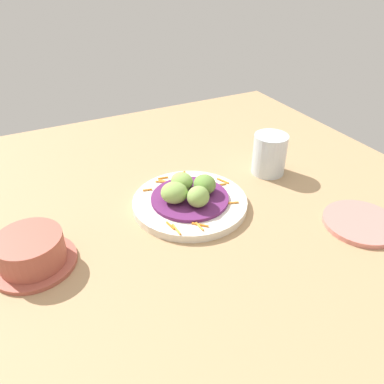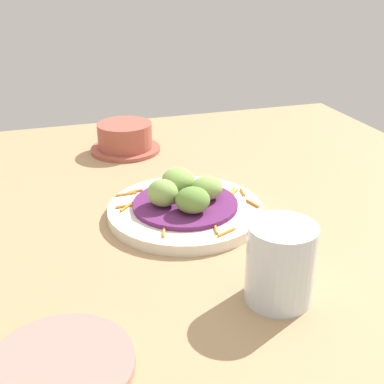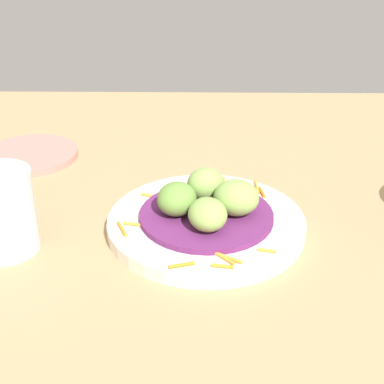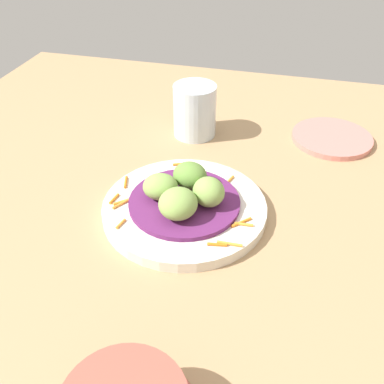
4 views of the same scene
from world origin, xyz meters
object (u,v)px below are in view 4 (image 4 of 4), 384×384
Objects in this scene: guac_scoop_center at (209,192)px; water_glass at (195,111)px; guac_scoop_left at (178,204)px; guac_scoop_back at (160,187)px; main_plate at (185,208)px; guac_scoop_right at (190,175)px; side_plate_small at (332,138)px.

guac_scoop_center is 0.50× the size of water_glass.
guac_scoop_left is 5.02cm from guac_scoop_back.
main_plate is 2.49× the size of water_glass.
water_glass reaches higher than guac_scoop_left.
guac_scoop_left is at bearing 1.60° from main_plate.
guac_scoop_left is 1.14× the size of guac_scoop_center.
guac_scoop_right is at bearing -178.40° from main_plate.
main_plate is 4.37× the size of guac_scoop_left.
water_glass is (-23.35, -4.37, 4.01)cm from main_plate.
guac_scoop_center is 0.33× the size of side_plate_small.
side_plate_small is at bearing 138.12° from guac_scoop_back.
guac_scoop_right is 20.27cm from water_glass.
water_glass reaches higher than side_plate_small.
water_glass is at bearing -177.98° from guac_scoop_back.
guac_scoop_center is at bearing 91.60° from guac_scoop_back.
guac_scoop_right is (-3.45, -3.64, -0.13)cm from guac_scoop_center.
water_glass is at bearing -81.12° from side_plate_small.
water_glass reaches higher than main_plate.
guac_scoop_back reaches higher than side_plate_small.
main_plate is 5.00× the size of guac_scoop_center.
guac_scoop_left is at bearing 46.60° from guac_scoop_back.
guac_scoop_left is 5.02cm from guac_scoop_center.
water_glass reaches higher than guac_scoop_back.
main_plate is 4.66× the size of guac_scoop_right.
main_plate is at bearing 1.60° from guac_scoop_right.
side_plate_small is at bearing 142.39° from main_plate.
main_plate is 5.10cm from guac_scoop_left.
guac_scoop_back is (0.10, -3.55, 3.41)cm from main_plate.
guac_scoop_left is (3.55, 0.10, 3.66)cm from main_plate.
side_plate_small is (-27.23, 17.50, -4.00)cm from guac_scoop_center.
side_plate_small is 1.52× the size of water_glass.
guac_scoop_right is 1.01× the size of guac_scoop_back.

